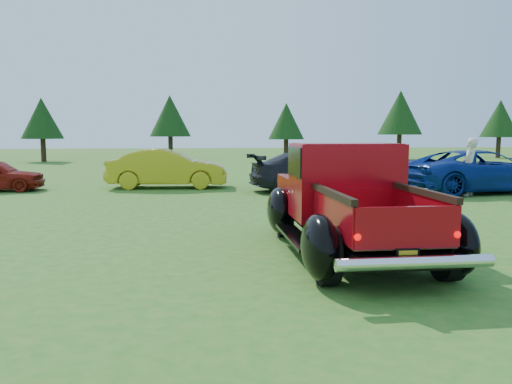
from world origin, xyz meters
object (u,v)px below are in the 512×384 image
Objects in this scene: show_car_yellow at (168,168)px; tree_east at (400,113)px; tree_west at (42,119)px; show_car_blue at (480,171)px; pickup_truck at (345,199)px; spectator at (469,167)px; tree_mid_right at (286,121)px; tree_far_east at (500,119)px; show_car_grey at (316,172)px; tree_mid_left at (170,116)px.

tree_east is at bearing -38.59° from show_car_yellow.
show_car_blue is at bearing -45.05° from tree_west.
tree_west is 0.89× the size of pickup_truck.
spectator is at bearing -106.58° from show_car_yellow.
tree_mid_right is at bearing -18.99° from show_car_yellow.
spectator is at bearing -123.80° from tree_far_east.
tree_east reaches higher than show_car_grey.
show_car_grey is at bearing -96.76° from tree_mid_right.
tree_mid_right is 0.98× the size of show_car_yellow.
tree_mid_left is 1.04× the size of show_car_grey.
spectator reaches higher than show_car_yellow.
show_car_blue is 1.33m from spectator.
tree_mid_left reaches higher than show_car_yellow.
spectator is (20.20, -22.10, -2.15)m from tree_west.
tree_mid_right is 0.82× the size of show_car_blue.
tree_far_east is at bearing 1.59° from tree_mid_right.
tree_mid_left is 27.00m from tree_far_east.
tree_east reaches higher than show_car_blue.
tree_far_east is 32.81m from show_car_yellow.
spectator is (-15.80, -23.60, -2.28)m from tree_far_east.
tree_west is at bearing -178.94° from tree_east.
tree_mid_left reaches higher than tree_west.
tree_west reaches higher than pickup_truck.
tree_east is 22.65m from show_car_blue.
pickup_truck is at bearing 5.62° from spectator.
tree_east is 2.80× the size of spectator.
spectator is at bearing -47.57° from tree_west.
pickup_truck is (13.93, -29.08, -2.20)m from tree_west.
tree_far_east is at bearing 6.34° from tree_east.
spectator is (6.27, 6.98, 0.06)m from pickup_truck.
pickup_truck is 11.25m from show_car_yellow.
tree_mid_right is 22.51m from show_car_blue.
show_car_blue is at bearing 46.89° from pickup_truck.
show_car_grey is 5.74m from show_car_blue.
tree_east is 1.04× the size of pickup_truck.
show_car_blue is (-5.86, -21.68, -2.91)m from tree_east.
tree_mid_left is 0.93× the size of show_car_blue.
tree_far_east is 28.49m from spectator.
tree_west is 0.92× the size of tree_mid_left.
tree_mid_left is at bearing -107.52° from spectator.
tree_mid_right is at bearing 0.55° from show_car_blue.
show_car_blue is at bearing -108.48° from show_car_grey.
tree_east is at bearing -4.76° from tree_mid_left.
show_car_yellow is at bearing -86.90° from tree_mid_left.
show_car_blue is at bearing -62.36° from tree_mid_left.
show_car_blue is (3.14, -22.18, -2.22)m from tree_mid_right.
tree_far_east is at bearing -1.06° from tree_mid_left.
spectator is at bearing -120.68° from show_car_grey.
pickup_truck is at bearing -80.99° from tree_mid_left.
tree_mid_right is 18.01m from tree_far_east.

